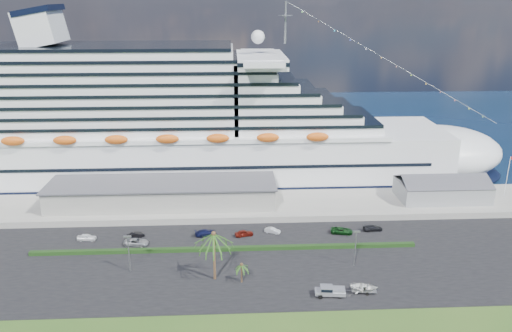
{
  "coord_description": "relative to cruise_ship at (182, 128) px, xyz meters",
  "views": [
    {
      "loc": [
        -5.93,
        -86.01,
        55.53
      ],
      "look_at": [
        -0.22,
        30.0,
        15.69
      ],
      "focal_mm": 35.0,
      "sensor_mm": 36.0,
      "label": 1
    }
  ],
  "objects": [
    {
      "name": "boat_trailer",
      "position": [
        40.93,
        -66.53,
        -15.4
      ],
      "size": [
        6.34,
        4.55,
        1.77
      ],
      "color": "gray",
      "rests_on": "asphalt_lot"
    },
    {
      "name": "wharf",
      "position": [
        21.53,
        -24.0,
        -15.79
      ],
      "size": [
        240.0,
        20.0,
        1.8
      ],
      "primitive_type": "cube",
      "color": "gray",
      "rests_on": "ground"
    },
    {
      "name": "asphalt_lot",
      "position": [
        21.53,
        -53.0,
        -16.63
      ],
      "size": [
        140.0,
        38.0,
        0.12
      ],
      "primitive_type": "cube",
      "color": "black",
      "rests_on": "ground"
    },
    {
      "name": "lamp_post_right",
      "position": [
        41.53,
        -56.0,
        -11.35
      ],
      "size": [
        1.6,
        0.35,
        8.27
      ],
      "color": "gray",
      "rests_on": "asphalt_lot"
    },
    {
      "name": "parked_car_1",
      "position": [
        -8.13,
        -40.52,
        -15.9
      ],
      "size": [
        4.31,
        2.92,
        1.34
      ],
      "primitive_type": "imported",
      "rotation": [
        0.0,
        0.0,
        1.98
      ],
      "color": "black",
      "rests_on": "asphalt_lot"
    },
    {
      "name": "cruise_ship",
      "position": [
        0.0,
        0.0,
        0.0
      ],
      "size": [
        191.0,
        38.0,
        54.0
      ],
      "color": "silver",
      "rests_on": "ground"
    },
    {
      "name": "water",
      "position": [
        21.53,
        66.0,
        -16.68
      ],
      "size": [
        420.0,
        160.0,
        0.02
      ],
      "primitive_type": "cube",
      "color": "#0A1D30",
      "rests_on": "ground"
    },
    {
      "name": "flagpole",
      "position": [
        91.57,
        -24.0,
        -8.43
      ],
      "size": [
        1.08,
        0.16,
        12.0
      ],
      "color": "silver",
      "rests_on": "wharf"
    },
    {
      "name": "parked_car_3",
      "position": [
        8.71,
        -40.12,
        -15.83
      ],
      "size": [
        5.54,
        3.52,
        1.49
      ],
      "primitive_type": "imported",
      "rotation": [
        0.0,
        0.0,
        1.87
      ],
      "color": "#10143A",
      "rests_on": "asphalt_lot"
    },
    {
      "name": "parked_car_7",
      "position": [
        50.11,
        -39.47,
        -15.87
      ],
      "size": [
        5.05,
        2.45,
        1.42
      ],
      "primitive_type": "imported",
      "rotation": [
        0.0,
        0.0,
        1.67
      ],
      "color": "black",
      "rests_on": "asphalt_lot"
    },
    {
      "name": "pickup_truck",
      "position": [
        33.99,
        -67.19,
        -15.42
      ],
      "size": [
        6.13,
        2.77,
        2.1
      ],
      "color": "black",
      "rests_on": "asphalt_lot"
    },
    {
      "name": "parked_car_0",
      "position": [
        -19.5,
        -41.29,
        -15.81
      ],
      "size": [
        4.57,
        2.01,
        1.53
      ],
      "primitive_type": "imported",
      "rotation": [
        0.0,
        0.0,
        1.52
      ],
      "color": "white",
      "rests_on": "asphalt_lot"
    },
    {
      "name": "palm_short",
      "position": [
        17.03,
        -61.5,
        -13.03
      ],
      "size": [
        3.53,
        3.53,
        4.56
      ],
      "color": "#47301E",
      "rests_on": "ground"
    },
    {
      "name": "parked_car_2",
      "position": [
        -7.25,
        -44.34,
        -15.78
      ],
      "size": [
        5.97,
        3.31,
        1.58
      ],
      "primitive_type": "imported",
      "rotation": [
        0.0,
        0.0,
        1.45
      ],
      "color": "#9B9DA3",
      "rests_on": "asphalt_lot"
    },
    {
      "name": "ground",
      "position": [
        21.53,
        -64.0,
        -16.69
      ],
      "size": [
        420.0,
        420.0,
        0.0
      ],
      "primitive_type": "plane",
      "color": "#2E551C",
      "rests_on": "ground"
    },
    {
      "name": "port_shed",
      "position": [
        73.53,
        -24.0,
        -12.3
      ],
      "size": [
        24.0,
        12.31,
        7.37
      ],
      "color": "gray",
      "rests_on": "wharf"
    },
    {
      "name": "terminal_building",
      "position": [
        -3.47,
        -24.0,
        -11.68
      ],
      "size": [
        61.0,
        15.0,
        6.3
      ],
      "color": "gray",
      "rests_on": "wharf"
    },
    {
      "name": "palm_tall",
      "position": [
        11.53,
        -60.0,
        -7.49
      ],
      "size": [
        8.82,
        8.82,
        11.13
      ],
      "color": "#47301E",
      "rests_on": "ground"
    },
    {
      "name": "lamp_post_left",
      "position": [
        -6.47,
        -56.0,
        -11.35
      ],
      "size": [
        1.6,
        0.35,
        8.27
      ],
      "color": "gray",
      "rests_on": "asphalt_lot"
    },
    {
      "name": "parked_car_5",
      "position": [
        25.08,
        -39.59,
        -15.94
      ],
      "size": [
        4.09,
        2.79,
        1.28
      ],
      "primitive_type": "imported",
      "rotation": [
        0.0,
        0.0,
        1.16
      ],
      "color": "silver",
      "rests_on": "asphalt_lot"
    },
    {
      "name": "hedge",
      "position": [
        13.53,
        -48.0,
        -16.12
      ],
      "size": [
        88.0,
        1.1,
        0.9
      ],
      "primitive_type": "cube",
      "color": "black",
      "rests_on": "asphalt_lot"
    },
    {
      "name": "parked_car_6",
      "position": [
        42.07,
        -40.66,
        -15.82
      ],
      "size": [
        5.81,
        3.55,
        1.5
      ],
      "primitive_type": "imported",
      "rotation": [
        0.0,
        0.0,
        1.36
      ],
      "color": "#0D3611",
      "rests_on": "asphalt_lot"
    },
    {
      "name": "parked_car_4",
      "position": [
        18.04,
        -40.93,
        -15.82
      ],
      "size": [
        4.75,
        2.87,
        1.51
      ],
      "primitive_type": "imported",
      "rotation": [
        0.0,
        0.0,
        1.83
      ],
      "color": "maroon",
      "rests_on": "asphalt_lot"
    }
  ]
}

